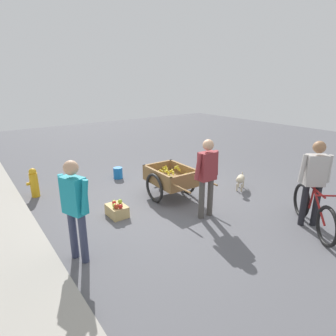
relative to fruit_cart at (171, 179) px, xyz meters
name	(u,v)px	position (x,y,z in m)	size (l,w,h in m)	color
ground_plane	(166,203)	(-0.19, 0.28, -0.44)	(24.00, 24.00, 0.00)	#56565B
fruit_cart	(171,179)	(0.00, 0.00, 0.00)	(1.67, 0.96, 0.73)	olive
vendor_person	(207,172)	(-1.15, 0.03, 0.47)	(0.21, 0.57, 1.52)	#4C4742
bicycle	(313,211)	(-2.62, -1.14, -0.09)	(1.33, 1.09, 0.85)	black
cyclist_person	(314,177)	(-2.50, -1.24, 0.50)	(0.37, 0.46, 1.57)	black
dog	(240,179)	(-0.64, -1.59, -0.17)	(0.40, 0.60, 0.40)	beige
fire_hydrant	(34,183)	(1.86, 2.45, -0.10)	(0.25, 0.25, 0.67)	gold
plastic_bucket	(118,173)	(1.86, 0.37, -0.29)	(0.24, 0.24, 0.30)	#1966B2
apple_crate	(117,210)	(-0.11, 1.40, -0.31)	(0.44, 0.32, 0.32)	tan
bystander_person	(75,203)	(-1.04, 2.47, 0.47)	(0.49, 0.31, 1.53)	#333851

